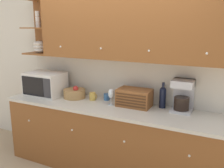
# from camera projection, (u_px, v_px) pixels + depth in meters

# --- Properties ---
(ground_plane) EXTENTS (24.00, 24.00, 0.00)m
(ground_plane) POSITION_uv_depth(u_px,v_px,m) (119.00, 158.00, 3.72)
(ground_plane) COLOR tan
(wall_back) EXTENTS (5.30, 0.06, 2.60)m
(wall_back) POSITION_uv_depth(u_px,v_px,m) (120.00, 73.00, 3.45)
(wall_back) COLOR beige
(wall_back) RESTS_ON ground_plane
(counter_unit) EXTENTS (2.92, 0.67, 0.93)m
(counter_unit) POSITION_uv_depth(u_px,v_px,m) (109.00, 138.00, 3.34)
(counter_unit) COLOR brown
(counter_unit) RESTS_ON ground_plane
(backsplash_panel) EXTENTS (2.90, 0.01, 0.59)m
(backsplash_panel) POSITION_uv_depth(u_px,v_px,m) (119.00, 79.00, 3.44)
(backsplash_panel) COLOR beige
(backsplash_panel) RESTS_ON counter_unit
(upper_cabinets) EXTENTS (2.90, 0.34, 0.80)m
(upper_cabinets) POSITION_uv_depth(u_px,v_px,m) (126.00, 28.00, 3.07)
(upper_cabinets) COLOR brown
(upper_cabinets) RESTS_ON backsplash_panel
(microwave) EXTENTS (0.55, 0.39, 0.34)m
(microwave) POSITION_uv_depth(u_px,v_px,m) (45.00, 84.00, 3.66)
(microwave) COLOR silver
(microwave) RESTS_ON counter_unit
(fruit_basket) EXTENTS (0.31, 0.31, 0.18)m
(fruit_basket) POSITION_uv_depth(u_px,v_px,m) (74.00, 93.00, 3.55)
(fruit_basket) COLOR #A87F4C
(fruit_basket) RESTS_ON counter_unit
(mug_blue_second) EXTENTS (0.10, 0.09, 0.11)m
(mug_blue_second) POSITION_uv_depth(u_px,v_px,m) (93.00, 96.00, 3.45)
(mug_blue_second) COLOR gold
(mug_blue_second) RESTS_ON counter_unit
(mug) EXTENTS (0.09, 0.08, 0.09)m
(mug) POSITION_uv_depth(u_px,v_px,m) (107.00, 97.00, 3.45)
(mug) COLOR #38669E
(mug) RESTS_ON counter_unit
(wine_glass) EXTENTS (0.07, 0.07, 0.22)m
(wine_glass) POSITION_uv_depth(u_px,v_px,m) (111.00, 94.00, 3.21)
(wine_glass) COLOR silver
(wine_glass) RESTS_ON counter_unit
(bread_box) EXTENTS (0.43, 0.27, 0.22)m
(bread_box) POSITION_uv_depth(u_px,v_px,m) (134.00, 98.00, 3.17)
(bread_box) COLOR brown
(bread_box) RESTS_ON counter_unit
(wine_bottle) EXTENTS (0.08, 0.08, 0.33)m
(wine_bottle) POSITION_uv_depth(u_px,v_px,m) (163.00, 96.00, 3.11)
(wine_bottle) COLOR black
(wine_bottle) RESTS_ON counter_unit
(coffee_maker) EXTENTS (0.25, 0.24, 0.39)m
(coffee_maker) POSITION_uv_depth(u_px,v_px,m) (183.00, 95.00, 2.97)
(coffee_maker) COLOR #B7B7BC
(coffee_maker) RESTS_ON counter_unit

